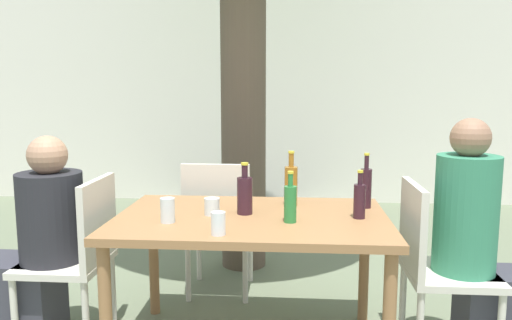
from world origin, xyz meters
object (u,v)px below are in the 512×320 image
Objects in this scene: wine_bottle_1 at (359,200)px; green_bottle_2 at (290,203)px; patio_chair_2 at (218,220)px; drinking_glass_0 at (212,206)px; person_seated_1 at (481,256)px; wine_bottle_0 at (366,187)px; patio_chair_1 at (434,260)px; drinking_glass_2 at (168,210)px; drinking_glass_1 at (218,223)px; wine_bottle_3 at (245,194)px; dining_table_front at (252,231)px; amber_bottle_4 at (291,185)px; patio_chair_0 at (79,251)px; person_seated_0 at (37,252)px.

green_bottle_2 is at bearing -163.68° from wine_bottle_1.
patio_chair_2 is 0.74m from drinking_glass_0.
wine_bottle_1 is (-0.62, -0.01, 0.28)m from person_seated_1.
person_seated_1 is 0.68m from wine_bottle_0.
wine_bottle_1 is (-0.39, -0.01, 0.31)m from patio_chair_1.
patio_chair_1 is 7.54× the size of drinking_glass_2.
drinking_glass_2 is (-0.28, 0.19, 0.01)m from drinking_glass_1.
patio_chair_1 is at bearing 6.92° from drinking_glass_2.
person_seated_1 reaches higher than wine_bottle_3.
patio_chair_2 reaches higher than dining_table_front.
amber_bottle_4 is at bearing 144.68° from wine_bottle_1.
patio_chair_0 is 1.00× the size of patio_chair_2.
patio_chair_2 is at bearing 96.12° from drinking_glass_0.
drinking_glass_2 is (-0.19, -0.17, 0.02)m from drinking_glass_0.
patio_chair_1 is at bearing 90.00° from person_seated_1.
amber_bottle_4 is 2.95× the size of drinking_glass_1.
drinking_glass_0 is (-0.82, -0.22, -0.07)m from wine_bottle_0.
person_seated_1 is at bearing -90.00° from patio_chair_1.
person_seated_0 is 4.23× the size of wine_bottle_3.
dining_table_front is at bearing -130.42° from amber_bottle_4.
patio_chair_1 reaches higher than dining_table_front.
person_seated_0 is 4.52× the size of green_bottle_2.
wine_bottle_3 is at bearing 148.61° from green_bottle_2.
wine_bottle_3 is (-0.24, 0.15, 0.01)m from green_bottle_2.
wine_bottle_0 reaches higher than dining_table_front.
person_seated_0 reaches higher than wine_bottle_3.
green_bottle_2 reaches higher than drinking_glass_0.
patio_chair_2 is 0.73× the size of person_seated_1.
wine_bottle_0 reaches higher than green_bottle_2.
wine_bottle_3 is 0.32m from amber_bottle_4.
wine_bottle_1 reaches higher than patio_chair_0.
person_seated_0 is (-1.18, -0.00, -0.15)m from dining_table_front.
drinking_glass_1 is (-0.12, -0.35, 0.13)m from dining_table_front.
drinking_glass_2 is at bearing -170.92° from wine_bottle_1.
person_seated_1 is (2.36, 0.00, 0.04)m from person_seated_0.
green_bottle_2 is (1.38, -0.11, 0.33)m from person_seated_0.
person_seated_0 is 3.79× the size of wine_bottle_0.
wine_bottle_1 reaches higher than patio_chair_2.
green_bottle_2 is 0.94× the size of wine_bottle_3.
person_seated_0 is at bearing 175.32° from green_bottle_2.
wine_bottle_3 is 0.40m from drinking_glass_1.
patio_chair_1 is 1.40m from patio_chair_2.
dining_table_front is 15.70× the size of drinking_glass_0.
drinking_glass_2 reaches higher than drinking_glass_1.
drinking_glass_0 is (-1.38, 0.00, 0.23)m from person_seated_1.
green_bottle_2 reaches higher than drinking_glass_1.
patio_chair_2 is at bearing 81.97° from drinking_glass_2.
person_seated_0 is at bearing -90.00° from patio_chair_0.
wine_bottle_3 is at bearing 78.00° from drinking_glass_1.
dining_table_front is 0.95m from patio_chair_0.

